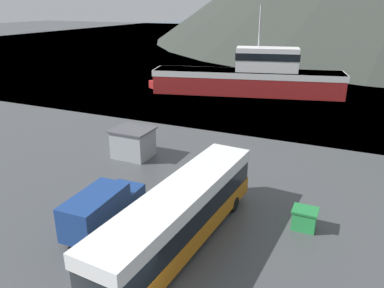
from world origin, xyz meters
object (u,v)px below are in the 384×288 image
Objects in this scene: dock_kiosk at (133,143)px; small_boat at (175,82)px; tour_bus at (181,214)px; delivery_van at (102,208)px; storage_bin at (304,219)px; fishing_boat at (250,77)px.

small_boat is at bearing 109.81° from dock_kiosk.
delivery_van is at bearing -172.23° from tour_bus.
tour_bus is 12.69m from dock_kiosk.
tour_bus reaches higher than dock_kiosk.
tour_bus is 7.03m from storage_bin.
tour_bus is at bearing -46.37° from dock_kiosk.
tour_bus reaches higher than delivery_van.
fishing_boat reaches higher than small_boat.
dock_kiosk is at bearing 160.69° from storage_bin.
tour_bus is 1.74× the size of small_boat.
tour_bus is 2.26× the size of delivery_van.
tour_bus is at bearing -29.61° from small_boat.
tour_bus is 4.14× the size of dock_kiosk.
dock_kiosk is 0.42× the size of small_boat.
fishing_boat is at bearing 84.61° from dock_kiosk.
dock_kiosk is (-2.41, -25.47, -1.20)m from fishing_boat.
fishing_boat is 11.96m from small_boat.
dock_kiosk is at bearing 137.67° from tour_bus.
tour_bus is at bearing 1.86° from delivery_van.
delivery_van is 11.15m from storage_bin.
delivery_van is 10.31m from dock_kiosk.
small_boat is at bearing 108.85° from delivery_van.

